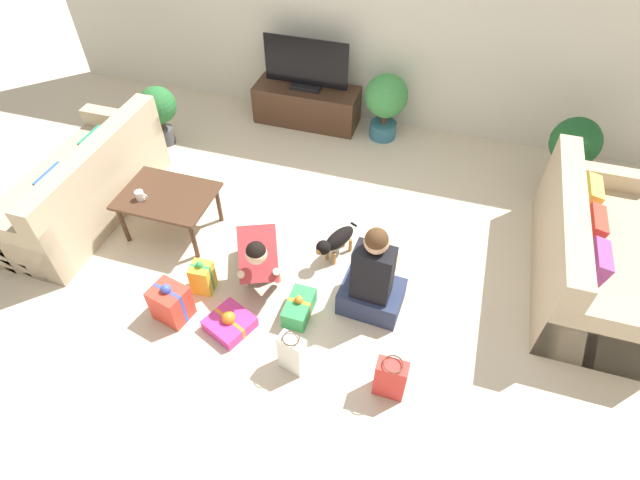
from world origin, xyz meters
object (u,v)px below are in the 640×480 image
coffee_table (168,199)px  gift_box_a (230,323)px  gift_box_b (299,307)px  tv_console (307,105)px  gift_box_d (171,303)px  tv (306,67)px  person_sitting (373,281)px  potted_plant_corner_right (573,147)px  gift_bag_a (390,378)px  person_kneeling (259,255)px  potted_plant_corner_left (158,109)px  sofa_left (82,187)px  dog (336,241)px  sofa_right (588,255)px  mug (140,195)px  gift_box_c (203,277)px  potted_plant_back_right (386,101)px  gift_bag_b (292,353)px

coffee_table → gift_box_a: coffee_table is taller
gift_box_b → tv_console: bearing=107.0°
tv_console → gift_box_d: tv_console is taller
tv → person_sitting: bearing=-61.3°
potted_plant_corner_right → gift_bag_a: size_ratio=2.12×
coffee_table → person_kneeling: size_ratio=1.07×
potted_plant_corner_left → gift_bag_a: potted_plant_corner_left is taller
tv_console → potted_plant_corner_left: size_ratio=1.77×
gift_box_b → gift_bag_a: (0.88, -0.48, 0.10)m
sofa_left → person_kneeling: bearing=80.6°
person_sitting → dog: 0.67m
sofa_right → gift_bag_a: size_ratio=4.88×
potted_plant_corner_left → mug: (0.65, -1.44, 0.04)m
tv_console → person_kneeling: bearing=-80.7°
tv → gift_box_b: (0.88, -2.88, -0.65)m
person_kneeling → gift_box_b: person_kneeling is taller
tv → gift_bag_a: size_ratio=2.59×
coffee_table → gift_box_a: size_ratio=1.95×
tv_console → gift_box_a: (0.37, -3.18, -0.17)m
potted_plant_corner_right → gift_bag_a: 3.21m
gift_box_c → sofa_right: bearing=19.4°
gift_box_a → tv_console: bearing=96.6°
potted_plant_back_right → tv_console: bearing=177.1°
person_kneeling → gift_bag_b: (0.57, -0.77, -0.13)m
person_sitting → gift_bag_b: bearing=62.5°
dog → gift_box_b: 0.74m
tv_console → gift_bag_b: size_ratio=3.19×
sofa_left → coffee_table: bearing=89.7°
sofa_right → coffee_table: sofa_right is taller
person_sitting → gift_box_c: (-1.46, -0.23, -0.20)m
tv_console → potted_plant_corner_right: 3.07m
person_sitting → gift_bag_b: 0.88m
tv → gift_box_c: 2.93m
gift_bag_a → sofa_right: bearing=48.8°
potted_plant_back_right → person_sitting: person_sitting is taller
coffee_table → mug: bearing=-146.7°
potted_plant_corner_right → gift_box_a: (-2.66, -2.76, -0.46)m
potted_plant_back_right → dog: bearing=-89.9°
coffee_table → potted_plant_corner_left: (-0.84, 1.32, 0.06)m
potted_plant_back_right → gift_box_a: potted_plant_back_right is taller
potted_plant_corner_left → gift_box_c: size_ratio=2.05×
potted_plant_corner_left → gift_box_b: potted_plant_corner_left is taller
dog → gift_box_a: dog is taller
tv_console → gift_bag_a: bearing=-62.4°
sofa_left → gift_bag_b: bearing=67.1°
gift_bag_a → person_kneeling: bearing=150.6°
tv → potted_plant_back_right: (0.99, -0.05, -0.24)m
person_sitting → potted_plant_corner_right: bearing=-122.2°
gift_box_a → gift_bag_a: bearing=-7.1°
sofa_left → person_kneeling: size_ratio=2.38×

